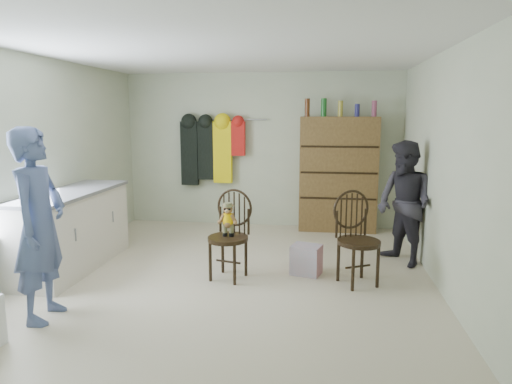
% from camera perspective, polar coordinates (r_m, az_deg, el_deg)
% --- Properties ---
extents(ground_plane, '(5.00, 5.00, 0.00)m').
position_cam_1_polar(ground_plane, '(5.35, -3.01, -10.38)').
color(ground_plane, beige).
rests_on(ground_plane, ground).
extents(room_walls, '(5.00, 5.00, 5.00)m').
position_cam_1_polar(room_walls, '(5.55, -2.07, 7.04)').
color(room_walls, beige).
rests_on(room_walls, ground).
extents(counter, '(0.64, 1.86, 0.94)m').
position_cam_1_polar(counter, '(5.90, -22.01, -4.38)').
color(counter, silver).
rests_on(counter, ground).
extents(chair_front, '(0.54, 0.54, 1.00)m').
position_cam_1_polar(chair_front, '(5.14, -3.29, -4.55)').
color(chair_front, black).
rests_on(chair_front, ground).
extents(chair_far, '(0.61, 0.61, 1.02)m').
position_cam_1_polar(chair_far, '(5.09, 12.39, -5.19)').
color(chair_far, black).
rests_on(chair_far, ground).
extents(striped_bag, '(0.38, 0.33, 0.34)m').
position_cam_1_polar(striped_bag, '(5.37, 6.31, -8.41)').
color(striped_bag, '#E57279').
rests_on(striped_bag, ground).
extents(person_left, '(0.47, 0.67, 1.73)m').
position_cam_1_polar(person_left, '(4.48, -25.46, -3.75)').
color(person_left, '#4C5C8C').
rests_on(person_left, ground).
extents(person_right, '(0.89, 0.94, 1.53)m').
position_cam_1_polar(person_right, '(5.83, 18.05, -1.38)').
color(person_right, '#2D2B33').
rests_on(person_right, ground).
extents(dresser, '(1.20, 0.39, 2.07)m').
position_cam_1_polar(dresser, '(7.29, 10.23, 2.24)').
color(dresser, brown).
rests_on(dresser, ground).
extents(coat_rack, '(1.42, 0.12, 1.09)m').
position_cam_1_polar(coat_rack, '(7.55, -5.72, 5.20)').
color(coat_rack, '#99999E').
rests_on(coat_rack, ground).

